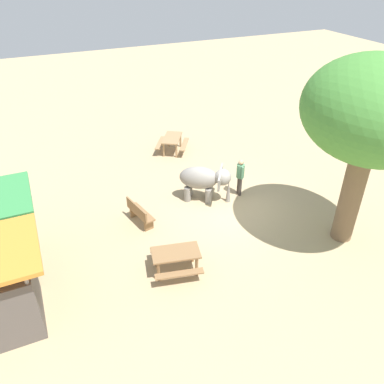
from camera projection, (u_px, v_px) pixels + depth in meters
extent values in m
plane|color=tan|center=(231.00, 208.00, 15.27)|extent=(60.00, 60.00, 0.00)
cylinder|color=gray|center=(210.00, 190.00, 15.80)|extent=(0.27, 0.27, 0.62)
cylinder|color=gray|center=(208.00, 196.00, 15.44)|extent=(0.27, 0.27, 0.62)
cylinder|color=gray|center=(189.00, 189.00, 15.92)|extent=(0.27, 0.27, 0.62)
cylinder|color=gray|center=(187.00, 194.00, 15.55)|extent=(0.27, 0.27, 0.62)
ellipsoid|color=gray|center=(199.00, 178.00, 15.31)|extent=(1.51, 1.74, 0.94)
sphere|color=gray|center=(223.00, 177.00, 15.11)|extent=(0.67, 0.67, 0.67)
cone|color=gray|center=(228.00, 190.00, 15.40)|extent=(0.21, 0.21, 1.05)
cube|color=gray|center=(221.00, 172.00, 15.49)|extent=(0.50, 0.36, 0.50)
cube|color=gray|center=(219.00, 183.00, 14.76)|extent=(0.50, 0.36, 0.50)
cylinder|color=#3F3833|center=(240.00, 187.00, 15.85)|extent=(0.14, 0.14, 0.82)
cylinder|color=#3F3833|center=(239.00, 184.00, 16.00)|extent=(0.14, 0.14, 0.82)
cylinder|color=#4C7F59|center=(241.00, 171.00, 15.55)|extent=(0.32, 0.32, 0.58)
sphere|color=tan|center=(241.00, 162.00, 15.33)|extent=(0.22, 0.22, 0.22)
cylinder|color=#4C7F59|center=(242.00, 173.00, 15.37)|extent=(0.09, 0.09, 0.55)
cylinder|color=#4C7F59|center=(239.00, 168.00, 15.72)|extent=(0.09, 0.09, 0.55)
cylinder|color=brown|center=(351.00, 195.00, 12.82)|extent=(0.72, 0.72, 3.54)
ellipsoid|color=#478C38|center=(374.00, 110.00, 11.21)|extent=(4.52, 4.14, 3.20)
cube|color=olive|center=(141.00, 213.00, 14.22)|extent=(1.45, 0.70, 0.06)
cube|color=olive|center=(137.00, 209.00, 14.01)|extent=(1.38, 0.37, 0.40)
cube|color=olive|center=(135.00, 211.00, 14.71)|extent=(0.16, 0.37, 0.42)
cube|color=olive|center=(149.00, 225.00, 14.00)|extent=(0.16, 0.37, 0.42)
cube|color=#9E7A51|center=(172.00, 138.00, 19.11)|extent=(1.70, 1.47, 0.06)
cylinder|color=#9E7A51|center=(176.00, 151.00, 18.78)|extent=(0.10, 0.10, 0.72)
cylinder|color=#9E7A51|center=(164.00, 150.00, 18.86)|extent=(0.10, 0.10, 0.72)
cylinder|color=#9E7A51|center=(180.00, 140.00, 19.78)|extent=(0.10, 0.10, 0.72)
cylinder|color=#9E7A51|center=(168.00, 140.00, 19.86)|extent=(0.10, 0.10, 0.72)
cube|color=#9E7A51|center=(184.00, 144.00, 19.20)|extent=(1.40, 1.00, 0.05)
cube|color=#9E7A51|center=(160.00, 143.00, 19.35)|extent=(1.40, 1.00, 0.05)
cube|color=olive|center=(176.00, 253.00, 11.92)|extent=(1.10, 1.64, 0.06)
cylinder|color=olive|center=(159.00, 272.00, 11.77)|extent=(0.10, 0.10, 0.72)
cylinder|color=olive|center=(156.00, 258.00, 12.29)|extent=(0.10, 0.10, 0.72)
cylinder|color=olive|center=(197.00, 266.00, 11.97)|extent=(0.10, 0.10, 0.72)
cylinder|color=olive|center=(193.00, 253.00, 12.50)|extent=(0.10, 0.10, 0.72)
cube|color=olive|center=(179.00, 274.00, 11.58)|extent=(0.56, 1.52, 0.05)
cube|color=olive|center=(173.00, 247.00, 12.60)|extent=(0.56, 1.52, 0.05)
cube|color=#59514C|center=(1.00, 296.00, 10.11)|extent=(2.00, 1.80, 2.00)
cylinder|color=gray|center=(29.00, 260.00, 10.97)|extent=(0.10, 0.10, 2.40)
cylinder|color=gray|center=(34.00, 306.00, 9.58)|extent=(0.10, 0.10, 2.40)
cylinder|color=gray|center=(23.00, 212.00, 12.97)|extent=(0.10, 0.10, 2.40)
cylinder|color=gray|center=(27.00, 244.00, 11.59)|extent=(0.10, 0.10, 2.40)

